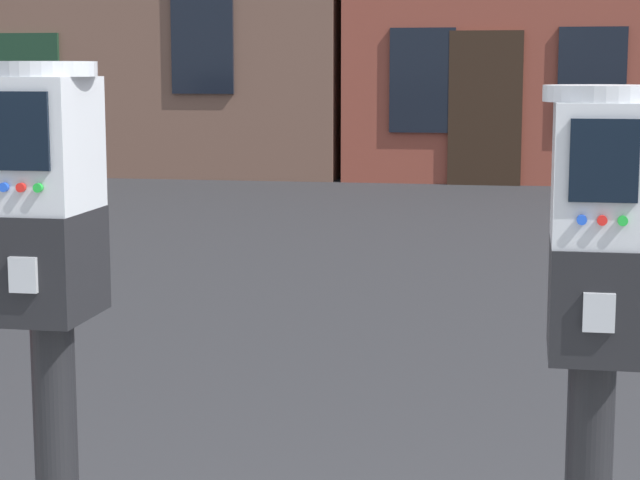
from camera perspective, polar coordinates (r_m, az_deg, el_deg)
The scene contains 2 objects.
parking_meter_near_kerb at distance 2.41m, azimuth -13.27°, elevation -2.29°, with size 0.22×0.25×1.47m.
parking_meter_twin_adjacent at distance 2.22m, azimuth 13.47°, elevation -4.00°, with size 0.22×0.25×1.43m.
Camera 1 is at (0.12, -2.30, 1.60)m, focal length 64.37 mm.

